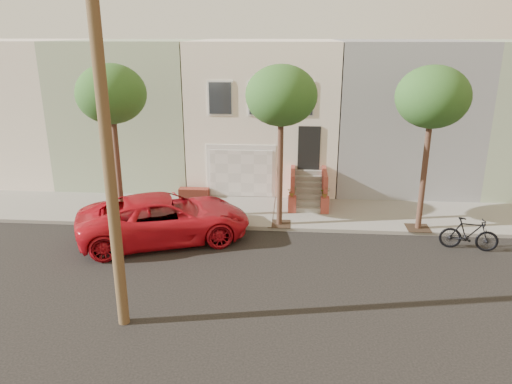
{
  "coord_description": "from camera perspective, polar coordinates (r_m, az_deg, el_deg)",
  "views": [
    {
      "loc": [
        1.5,
        -14.31,
        7.56
      ],
      "look_at": [
        0.13,
        3.0,
        1.79
      ],
      "focal_mm": 33.97,
      "sensor_mm": 36.0,
      "label": 1
    }
  ],
  "objects": [
    {
      "name": "tree_mid",
      "position": [
        18.36,
        3.0,
        11.15
      ],
      "size": [
        2.7,
        2.57,
        6.3
      ],
      "color": "#2D2116",
      "rests_on": "sidewalk"
    },
    {
      "name": "ground",
      "position": [
        16.25,
        -1.3,
        -9.34
      ],
      "size": [
        90.0,
        90.0,
        0.0
      ],
      "primitive_type": "plane",
      "color": "black",
      "rests_on": "ground"
    },
    {
      "name": "tree_right",
      "position": [
        19.03,
        20.07,
        10.34
      ],
      "size": [
        2.7,
        2.57,
        6.3
      ],
      "color": "#2D2116",
      "rests_on": "sidewalk"
    },
    {
      "name": "motorcycle",
      "position": [
        19.15,
        23.8,
        -4.55
      ],
      "size": [
        2.1,
        0.94,
        1.22
      ],
      "primitive_type": "imported",
      "rotation": [
        0.0,
        0.0,
        1.38
      ],
      "color": "black",
      "rests_on": "ground"
    },
    {
      "name": "pickup_truck",
      "position": [
        18.56,
        -10.69,
        -3.04
      ],
      "size": [
        6.98,
        4.93,
        1.77
      ],
      "primitive_type": "imported",
      "rotation": [
        0.0,
        0.0,
        1.92
      ],
      "color": "red",
      "rests_on": "ground"
    },
    {
      "name": "sidewalk",
      "position": [
        21.09,
        0.16,
        -2.4
      ],
      "size": [
        40.0,
        3.7,
        0.15
      ],
      "primitive_type": "cube",
      "color": "gray",
      "rests_on": "ground"
    },
    {
      "name": "tree_left",
      "position": [
        19.65,
        -16.68,
        10.9
      ],
      "size": [
        2.7,
        2.57,
        6.3
      ],
      "color": "#2D2116",
      "rests_on": "sidewalk"
    },
    {
      "name": "house_row",
      "position": [
        25.84,
        1.17,
        9.66
      ],
      "size": [
        33.1,
        11.7,
        7.0
      ],
      "color": "beige",
      "rests_on": "sidewalk"
    }
  ]
}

